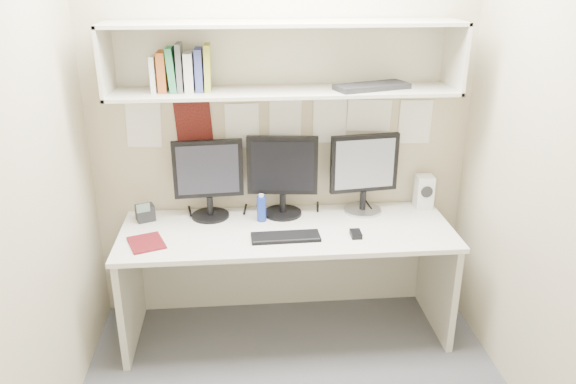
{
  "coord_description": "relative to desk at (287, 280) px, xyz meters",
  "views": [
    {
      "loc": [
        -0.26,
        -2.41,
        2.19
      ],
      "look_at": [
        -0.02,
        0.35,
        1.09
      ],
      "focal_mm": 35.0,
      "sensor_mm": 36.0,
      "label": 1
    }
  ],
  "objects": [
    {
      "name": "wall_back",
      "position": [
        0.0,
        0.35,
        0.93
      ],
      "size": [
        2.4,
        0.02,
        2.6
      ],
      "primitive_type": "cube",
      "color": "#B5A98A",
      "rests_on": "ground"
    },
    {
      "name": "wall_front",
      "position": [
        0.0,
        -1.65,
        0.93
      ],
      "size": [
        2.4,
        0.02,
        2.6
      ],
      "primitive_type": "cube",
      "color": "#B5A98A",
      "rests_on": "ground"
    },
    {
      "name": "wall_left",
      "position": [
        -1.2,
        -0.65,
        0.93
      ],
      "size": [
        0.02,
        2.0,
        2.6
      ],
      "primitive_type": "cube",
      "color": "#B5A98A",
      "rests_on": "ground"
    },
    {
      "name": "wall_right",
      "position": [
        1.2,
        -0.65,
        0.93
      ],
      "size": [
        0.02,
        2.0,
        2.6
      ],
      "primitive_type": "cube",
      "color": "#B5A98A",
      "rests_on": "ground"
    },
    {
      "name": "desk",
      "position": [
        0.0,
        0.0,
        0.0
      ],
      "size": [
        2.0,
        0.7,
        0.73
      ],
      "color": "silver",
      "rests_on": "floor"
    },
    {
      "name": "overhead_hutch",
      "position": [
        0.0,
        0.21,
        1.35
      ],
      "size": [
        2.0,
        0.38,
        0.4
      ],
      "color": "beige",
      "rests_on": "wall_back"
    },
    {
      "name": "pinned_papers",
      "position": [
        0.0,
        0.34,
        0.88
      ],
      "size": [
        1.92,
        0.01,
        0.48
      ],
      "primitive_type": null,
      "color": "white",
      "rests_on": "wall_back"
    },
    {
      "name": "monitor_left",
      "position": [
        -0.47,
        0.22,
        0.63
      ],
      "size": [
        0.43,
        0.24,
        0.5
      ],
      "rotation": [
        0.0,
        0.0,
        0.07
      ],
      "color": "black",
      "rests_on": "desk"
    },
    {
      "name": "monitor_center",
      "position": [
        -0.01,
        0.22,
        0.64
      ],
      "size": [
        0.44,
        0.24,
        0.51
      ],
      "rotation": [
        0.0,
        0.0,
        -0.11
      ],
      "color": "black",
      "rests_on": "desk"
    },
    {
      "name": "monitor_right",
      "position": [
        0.51,
        0.22,
        0.64
      ],
      "size": [
        0.44,
        0.24,
        0.51
      ],
      "rotation": [
        0.0,
        0.0,
        0.13
      ],
      "color": "#A5A5AA",
      "rests_on": "desk"
    },
    {
      "name": "keyboard",
      "position": [
        -0.02,
        -0.14,
        0.37
      ],
      "size": [
        0.4,
        0.15,
        0.02
      ],
      "primitive_type": "cube",
      "rotation": [
        0.0,
        0.0,
        0.03
      ],
      "color": "black",
      "rests_on": "desk"
    },
    {
      "name": "mouse",
      "position": [
        0.39,
        -0.15,
        0.38
      ],
      "size": [
        0.06,
        0.1,
        0.03
      ],
      "primitive_type": "cube",
      "rotation": [
        0.0,
        0.0,
        -0.01
      ],
      "color": "black",
      "rests_on": "desk"
    },
    {
      "name": "speaker",
      "position": [
        0.92,
        0.24,
        0.47
      ],
      "size": [
        0.11,
        0.12,
        0.22
      ],
      "rotation": [
        0.0,
        0.0,
        -0.02
      ],
      "color": "silver",
      "rests_on": "desk"
    },
    {
      "name": "blue_bottle",
      "position": [
        -0.15,
        0.12,
        0.45
      ],
      "size": [
        0.06,
        0.06,
        0.18
      ],
      "color": "navy",
      "rests_on": "desk"
    },
    {
      "name": "maroon_notebook",
      "position": [
        -0.82,
        -0.14,
        0.37
      ],
      "size": [
        0.25,
        0.28,
        0.01
      ],
      "primitive_type": "cube",
      "rotation": [
        0.0,
        0.0,
        0.36
      ],
      "color": "#540E13",
      "rests_on": "desk"
    },
    {
      "name": "desk_phone",
      "position": [
        -0.87,
        0.19,
        0.42
      ],
      "size": [
        0.13,
        0.13,
        0.13
      ],
      "rotation": [
        0.0,
        0.0,
        0.37
      ],
      "color": "black",
      "rests_on": "desk"
    },
    {
      "name": "book_stack",
      "position": [
        -0.58,
        0.17,
        1.29
      ],
      "size": [
        0.33,
        0.16,
        0.27
      ],
      "color": "beige",
      "rests_on": "overhead_hutch"
    },
    {
      "name": "hutch_tray",
      "position": [
        0.5,
        0.13,
        1.19
      ],
      "size": [
        0.47,
        0.29,
        0.03
      ],
      "primitive_type": "cube",
      "rotation": [
        0.0,
        0.0,
        0.32
      ],
      "color": "black",
      "rests_on": "overhead_hutch"
    }
  ]
}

